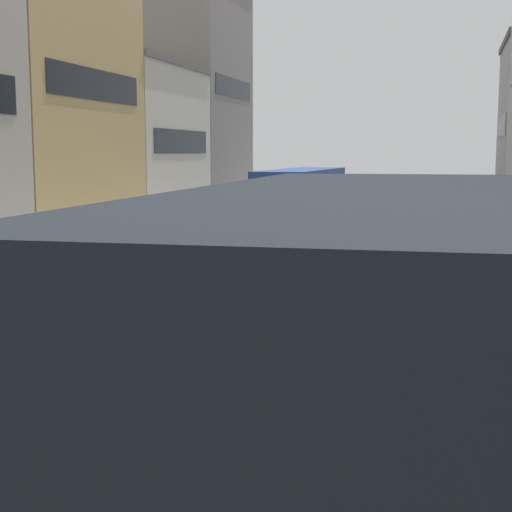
{
  "coord_description": "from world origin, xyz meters",
  "views": [
    {
      "loc": [
        3.96,
        -3.23,
        3.78
      ],
      "look_at": [
        0.0,
        12.0,
        1.6
      ],
      "focal_mm": 52.96,
      "sensor_mm": 36.0,
      "label": 1
    }
  ],
  "objects_px": {
    "removalist_box_truck": "(406,413)",
    "sedan_left_lane_third": "(127,281)",
    "sedan_right_lane_behind_truck": "(409,333)",
    "sedan_centre_lane_fifth": "(340,235)",
    "wagon_right_lane_far": "(424,280)",
    "sedan_centre_lane_second": "(182,346)",
    "coupe_centre_lane_fourth": "(319,253)",
    "sedan_left_lane_fifth": "(246,231)",
    "hatchback_centre_lane_third": "(277,285)",
    "sedan_left_lane_fourth": "(204,252)",
    "bus_mid_queue_primary": "(302,192)"
  },
  "relations": [
    {
      "from": "removalist_box_truck",
      "to": "hatchback_centre_lane_third",
      "type": "height_order",
      "value": "removalist_box_truck"
    },
    {
      "from": "removalist_box_truck",
      "to": "sedan_left_lane_fifth",
      "type": "distance_m",
      "value": 23.51
    },
    {
      "from": "sedan_left_lane_fourth",
      "to": "wagon_right_lane_far",
      "type": "distance_m",
      "value": 7.47
    },
    {
      "from": "coupe_centre_lane_fourth",
      "to": "sedan_left_lane_fifth",
      "type": "bearing_deg",
      "value": 30.45
    },
    {
      "from": "sedan_left_lane_fourth",
      "to": "sedan_left_lane_fifth",
      "type": "relative_size",
      "value": 1.0
    },
    {
      "from": "sedan_right_lane_behind_truck",
      "to": "removalist_box_truck",
      "type": "bearing_deg",
      "value": -177.11
    },
    {
      "from": "sedan_left_lane_fourth",
      "to": "wagon_right_lane_far",
      "type": "bearing_deg",
      "value": -116.05
    },
    {
      "from": "sedan_left_lane_fifth",
      "to": "sedan_right_lane_behind_truck",
      "type": "distance_m",
      "value": 16.55
    },
    {
      "from": "sedan_left_lane_fourth",
      "to": "sedan_left_lane_fifth",
      "type": "bearing_deg",
      "value": 5.23
    },
    {
      "from": "removalist_box_truck",
      "to": "sedan_left_lane_fourth",
      "type": "xyz_separation_m",
      "value": [
        -6.91,
        16.2,
        -1.18
      ]
    },
    {
      "from": "sedan_left_lane_fourth",
      "to": "bus_mid_queue_primary",
      "type": "height_order",
      "value": "bus_mid_queue_primary"
    },
    {
      "from": "sedan_left_lane_fifth",
      "to": "wagon_right_lane_far",
      "type": "distance_m",
      "value": 11.88
    },
    {
      "from": "sedan_left_lane_fourth",
      "to": "wagon_right_lane_far",
      "type": "relative_size",
      "value": 1.01
    },
    {
      "from": "wagon_right_lane_far",
      "to": "bus_mid_queue_primary",
      "type": "xyz_separation_m",
      "value": [
        -6.76,
        19.64,
        0.96
      ]
    },
    {
      "from": "hatchback_centre_lane_third",
      "to": "sedan_left_lane_fourth",
      "type": "height_order",
      "value": "same"
    },
    {
      "from": "coupe_centre_lane_fourth",
      "to": "bus_mid_queue_primary",
      "type": "xyz_separation_m",
      "value": [
        -3.55,
        15.53,
        0.96
      ]
    },
    {
      "from": "removalist_box_truck",
      "to": "hatchback_centre_lane_third",
      "type": "distance_m",
      "value": 11.8
    },
    {
      "from": "sedan_centre_lane_second",
      "to": "bus_mid_queue_primary",
      "type": "xyz_separation_m",
      "value": [
        -3.36,
        26.8,
        0.96
      ]
    },
    {
      "from": "wagon_right_lane_far",
      "to": "sedan_right_lane_behind_truck",
      "type": "bearing_deg",
      "value": 178.79
    },
    {
      "from": "removalist_box_truck",
      "to": "coupe_centre_lane_fourth",
      "type": "bearing_deg",
      "value": 9.84
    },
    {
      "from": "bus_mid_queue_primary",
      "to": "hatchback_centre_lane_third",
      "type": "bearing_deg",
      "value": -168.44
    },
    {
      "from": "removalist_box_truck",
      "to": "sedan_centre_lane_second",
      "type": "relative_size",
      "value": 1.8
    },
    {
      "from": "coupe_centre_lane_fourth",
      "to": "sedan_left_lane_fifth",
      "type": "relative_size",
      "value": 1.01
    },
    {
      "from": "removalist_box_truck",
      "to": "wagon_right_lane_far",
      "type": "distance_m",
      "value": 12.76
    },
    {
      "from": "sedan_centre_lane_second",
      "to": "sedan_centre_lane_fifth",
      "type": "height_order",
      "value": "same"
    },
    {
      "from": "wagon_right_lane_far",
      "to": "hatchback_centre_lane_third",
      "type": "bearing_deg",
      "value": 114.32
    },
    {
      "from": "sedan_centre_lane_fifth",
      "to": "wagon_right_lane_far",
      "type": "bearing_deg",
      "value": -161.54
    },
    {
      "from": "sedan_centre_lane_fifth",
      "to": "sedan_left_lane_third",
      "type": "bearing_deg",
      "value": 161.84
    },
    {
      "from": "sedan_centre_lane_second",
      "to": "sedan_left_lane_third",
      "type": "distance_m",
      "value": 6.23
    },
    {
      "from": "sedan_left_lane_third",
      "to": "wagon_right_lane_far",
      "type": "bearing_deg",
      "value": -73.44
    },
    {
      "from": "removalist_box_truck",
      "to": "sedan_left_lane_third",
      "type": "xyz_separation_m",
      "value": [
        -6.99,
        10.84,
        -1.18
      ]
    },
    {
      "from": "removalist_box_truck",
      "to": "bus_mid_queue_primary",
      "type": "bearing_deg",
      "value": 10.33
    },
    {
      "from": "coupe_centre_lane_fourth",
      "to": "sedan_left_lane_third",
      "type": "bearing_deg",
      "value": 146.08
    },
    {
      "from": "removalist_box_truck",
      "to": "sedan_left_lane_third",
      "type": "distance_m",
      "value": 12.96
    },
    {
      "from": "sedan_left_lane_fourth",
      "to": "sedan_right_lane_behind_truck",
      "type": "relative_size",
      "value": 1.01
    },
    {
      "from": "sedan_centre_lane_second",
      "to": "hatchback_centre_lane_third",
      "type": "distance_m",
      "value": 5.67
    },
    {
      "from": "removalist_box_truck",
      "to": "wagon_right_lane_far",
      "type": "xyz_separation_m",
      "value": [
        -0.31,
        12.7,
        -1.18
      ]
    },
    {
      "from": "sedan_centre_lane_second",
      "to": "sedan_left_lane_fifth",
      "type": "relative_size",
      "value": 0.99
    },
    {
      "from": "sedan_centre_lane_second",
      "to": "sedan_right_lane_behind_truck",
      "type": "xyz_separation_m",
      "value": [
        3.36,
        1.74,
        0.0
      ]
    },
    {
      "from": "removalist_box_truck",
      "to": "sedan_left_lane_third",
      "type": "bearing_deg",
      "value": 30.83
    },
    {
      "from": "removalist_box_truck",
      "to": "bus_mid_queue_primary",
      "type": "height_order",
      "value": "removalist_box_truck"
    },
    {
      "from": "removalist_box_truck",
      "to": "sedan_centre_lane_fifth",
      "type": "distance_m",
      "value": 22.28
    },
    {
      "from": "sedan_centre_lane_fifth",
      "to": "sedan_left_lane_fifth",
      "type": "height_order",
      "value": "same"
    },
    {
      "from": "sedan_left_lane_fourth",
      "to": "coupe_centre_lane_fourth",
      "type": "bearing_deg",
      "value": -77.78
    },
    {
      "from": "sedan_right_lane_behind_truck",
      "to": "coupe_centre_lane_fourth",
      "type": "bearing_deg",
      "value": 18.54
    },
    {
      "from": "coupe_centre_lane_fourth",
      "to": "wagon_right_lane_far",
      "type": "distance_m",
      "value": 5.22
    },
    {
      "from": "wagon_right_lane_far",
      "to": "sedan_centre_lane_second",
      "type": "bearing_deg",
      "value": 153.83
    },
    {
      "from": "sedan_left_lane_fifth",
      "to": "bus_mid_queue_primary",
      "type": "relative_size",
      "value": 0.41
    },
    {
      "from": "sedan_centre_lane_second",
      "to": "sedan_left_lane_fourth",
      "type": "xyz_separation_m",
      "value": [
        -3.2,
        10.65,
        0.0
      ]
    },
    {
      "from": "sedan_left_lane_fifth",
      "to": "sedan_centre_lane_second",
      "type": "bearing_deg",
      "value": -165.68
    }
  ]
}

